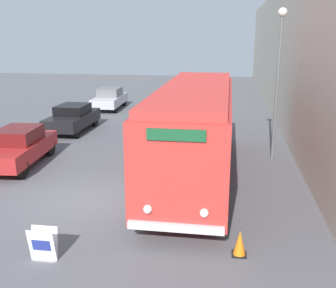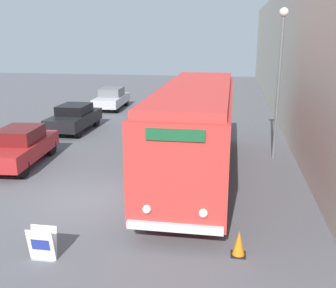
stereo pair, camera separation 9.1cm
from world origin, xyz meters
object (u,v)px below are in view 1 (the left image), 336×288
Objects in this scene: vintage_bus at (195,127)px; sign_board at (43,245)px; parked_car_far at (110,98)px; parked_car_near at (19,147)px; parked_car_mid at (73,118)px; traffic_cone at (240,243)px; streetlamp at (279,63)px.

vintage_bus is 12.88× the size of sign_board.
vintage_bus is at bearing -62.83° from parked_car_far.
parked_car_near is at bearing 178.34° from vintage_bus.
sign_board is 7.69m from parked_car_near.
sign_board is 0.19× the size of parked_car_far.
parked_car_mid is 6.44× the size of traffic_cone.
parked_car_far is (-0.11, 12.80, -0.03)m from parked_car_near.
parked_car_far is (-7.26, 13.01, -1.15)m from vintage_bus.
parked_car_far is (-10.37, 10.26, -3.28)m from streetlamp.
parked_car_far reaches higher than parked_car_mid.
streetlamp is 14.95m from parked_car_far.
parked_car_far reaches higher than traffic_cone.
parked_car_mid is (-4.26, 12.39, 0.35)m from sign_board.
parked_car_far is at bearing 119.16° from vintage_bus.
vintage_bus is 7.10m from sign_board.
parked_car_mid is at bearing 108.98° from sign_board.
sign_board is 1.28× the size of traffic_cone.
streetlamp is 9.62× the size of traffic_cone.
vintage_bus is 2.50× the size of parked_car_far.
parked_car_near reaches higher than parked_car_far.
parked_car_near is 12.80m from parked_car_far.
parked_car_near is (-7.15, 0.21, -1.13)m from vintage_bus.
parked_car_near is at bearing -91.50° from parked_car_far.
vintage_bus is at bearing -6.41° from parked_car_near.
parked_car_near is (-4.15, 6.47, 0.38)m from sign_board.
parked_car_mid is at bearing 139.80° from vintage_bus.
parked_car_mid is at bearing 86.31° from parked_car_near.
parked_car_near is 10.33m from traffic_cone.
streetlamp is 1.41× the size of parked_car_near.
vintage_bus is at bearing 64.42° from sign_board.
streetlamp is at bearing 55.85° from sign_board.
vintage_bus is at bearing 106.40° from traffic_cone.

